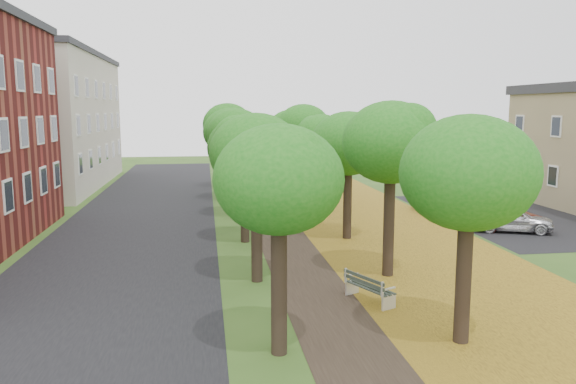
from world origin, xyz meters
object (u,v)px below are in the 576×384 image
object	(u,v)px
bench	(368,288)
car_silver	(510,218)
car_grey	(460,199)
car_white	(464,201)
car_red	(507,218)

from	to	relation	value
bench	car_silver	world-z (taller)	car_silver
car_grey	car_white	size ratio (longest dim) A/B	1.01
car_red	car_white	xyz separation A→B (m)	(0.00, 4.73, 0.08)
car_silver	car_white	bearing A→B (deg)	20.40
car_silver	car_red	distance (m)	0.37
bench	car_white	distance (m)	17.21
car_silver	car_grey	size ratio (longest dim) A/B	0.79
car_white	bench	bearing A→B (deg)	157.21
bench	car_red	xyz separation A→B (m)	(9.93, 9.32, 0.14)
car_grey	car_red	bearing A→B (deg)	-158.17
car_red	car_white	size ratio (longest dim) A/B	0.74
car_silver	car_white	world-z (taller)	car_white
car_red	bench	bearing A→B (deg)	132.57
car_red	car_white	bearing A→B (deg)	-0.61
bench	car_grey	xyz separation A→B (m)	(9.93, 14.57, 0.26)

